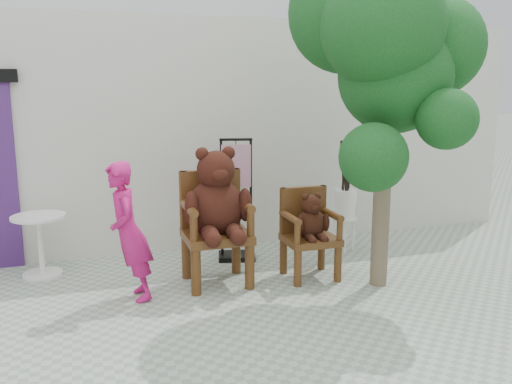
% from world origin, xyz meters
% --- Properties ---
extents(ground_plane, '(60.00, 60.00, 0.00)m').
position_xyz_m(ground_plane, '(0.00, 0.00, 0.00)').
color(ground_plane, '#9FA897').
rests_on(ground_plane, ground).
extents(back_wall, '(9.00, 1.00, 3.00)m').
position_xyz_m(back_wall, '(0.00, 3.10, 1.50)').
color(back_wall, silver).
rests_on(back_wall, ground).
extents(chair_big, '(0.72, 0.79, 1.51)m').
position_xyz_m(chair_big, '(-0.32, 1.27, 0.85)').
color(chair_big, '#42250E').
rests_on(chair_big, ground).
extents(chair_small, '(0.58, 0.53, 1.01)m').
position_xyz_m(chair_small, '(0.72, 1.15, 0.60)').
color(chair_small, '#42250E').
rests_on(chair_small, ground).
extents(person, '(0.36, 0.53, 1.41)m').
position_xyz_m(person, '(-1.26, 1.08, 0.71)').
color(person, '#BD1768').
rests_on(person, ground).
extents(cafe_table, '(0.60, 0.60, 0.70)m').
position_xyz_m(cafe_table, '(-2.17, 2.12, 0.44)').
color(cafe_table, white).
rests_on(cafe_table, ground).
extents(display_stand, '(0.52, 0.45, 1.51)m').
position_xyz_m(display_stand, '(0.12, 2.02, 0.58)').
color(display_stand, black).
rests_on(display_stand, ground).
extents(stool_bucket, '(0.32, 0.32, 1.45)m').
position_xyz_m(stool_bucket, '(1.56, 1.91, 0.64)').
color(stool_bucket, white).
rests_on(stool_bucket, ground).
extents(tree, '(1.98, 1.87, 3.45)m').
position_xyz_m(tree, '(1.28, 0.67, 2.54)').
color(tree, brown).
rests_on(tree, ground).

